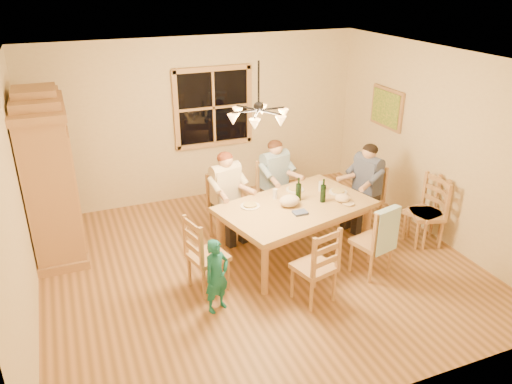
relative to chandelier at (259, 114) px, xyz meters
name	(u,v)px	position (x,y,z in m)	size (l,w,h in m)	color
floor	(258,265)	(0.00, 0.00, -2.08)	(5.50, 5.50, 0.00)	brown
ceiling	(259,60)	(0.00, 0.00, 0.62)	(5.50, 5.00, 0.02)	white
wall_back	(202,120)	(0.00, 2.50, -0.73)	(5.50, 0.02, 2.70)	beige
wall_left	(16,208)	(-2.75, 0.00, -0.73)	(0.02, 5.00, 2.70)	beige
wall_right	(437,145)	(2.75, 0.00, -0.73)	(0.02, 5.00, 2.70)	beige
window	(213,107)	(0.20, 2.47, -0.53)	(1.30, 0.06, 1.30)	black
painting	(387,108)	(2.71, 1.20, -0.48)	(0.06, 0.78, 0.64)	#A17645
chandelier	(259,114)	(0.00, 0.00, 0.00)	(0.77, 0.68, 0.71)	black
armoire	(51,180)	(-2.42, 1.44, -1.02)	(0.66, 1.40, 2.30)	#A17645
dining_table	(295,211)	(0.57, 0.09, -1.41)	(2.22, 1.66, 0.76)	tan
chair_far_left	(227,219)	(-0.14, 0.88, -1.77)	(0.53, 0.51, 0.99)	#A7724A
chair_far_right	(275,204)	(0.72, 1.09, -1.77)	(0.53, 0.51, 0.99)	#A7724A
chair_near_left	(313,278)	(0.32, -0.94, -1.77)	(0.53, 0.51, 0.99)	#A7724A
chair_near_right	(371,252)	(1.28, -0.70, -1.77)	(0.53, 0.51, 0.99)	#A7724A
chair_end_left	(208,267)	(-0.76, -0.25, -1.77)	(0.51, 0.53, 0.99)	#A7724A
chair_end_right	(364,209)	(1.91, 0.42, -1.77)	(0.51, 0.53, 0.99)	#A7724A
adult_woman	(226,185)	(-0.14, 0.88, -1.24)	(0.47, 0.50, 0.87)	beige
adult_plaid_man	(275,172)	(0.72, 1.09, -1.24)	(0.47, 0.50, 0.87)	#33658E
adult_slate_man	(367,176)	(1.91, 0.42, -1.24)	(0.50, 0.47, 0.87)	#454E6F
towel	(386,231)	(1.33, -0.89, -1.38)	(0.38, 0.10, 0.58)	#B7E4F8
wine_bottle_a	(298,189)	(0.66, 0.20, -1.15)	(0.08, 0.08, 0.33)	black
wine_bottle_b	(323,191)	(0.95, 0.03, -1.15)	(0.08, 0.08, 0.33)	black
plate_woman	(250,206)	(-0.02, 0.25, -1.31)	(0.26, 0.26, 0.02)	white
plate_plaid	(295,190)	(0.77, 0.51, -1.31)	(0.26, 0.26, 0.02)	white
plate_slate	(338,192)	(1.30, 0.22, -1.31)	(0.26, 0.26, 0.02)	white
wine_glass_a	(275,194)	(0.40, 0.37, -1.25)	(0.06, 0.06, 0.14)	silver
wine_glass_b	(321,186)	(1.10, 0.36, -1.25)	(0.06, 0.06, 0.14)	silver
cap	(343,198)	(1.20, -0.07, -1.26)	(0.20, 0.20, 0.11)	beige
napkin	(300,213)	(0.51, -0.18, -1.30)	(0.18, 0.14, 0.03)	#45517E
cloth_bundle	(290,201)	(0.48, 0.08, -1.24)	(0.28, 0.22, 0.15)	#C5AE8F
child	(217,276)	(-0.80, -0.70, -1.62)	(0.33, 0.22, 0.91)	#19716E
chair_spare_front	(425,224)	(2.45, -0.33, -1.77)	(0.55, 0.56, 0.99)	#A7724A
chair_spare_back	(423,222)	(2.45, -0.28, -1.77)	(0.50, 0.52, 0.99)	#A7724A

